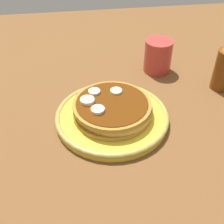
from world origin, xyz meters
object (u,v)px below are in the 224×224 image
(banana_slice_0, at_px, (94,92))
(banana_slice_2, at_px, (87,101))
(coffee_mug, at_px, (158,55))
(pancake_stack, at_px, (112,109))
(banana_slice_3, at_px, (98,110))
(plate, at_px, (112,117))
(banana_slice_1, at_px, (116,91))

(banana_slice_0, xyz_separation_m, banana_slice_2, (-0.03, 0.02, 0.00))
(banana_slice_2, bearing_deg, coffee_mug, -47.69)
(pancake_stack, height_order, banana_slice_3, banana_slice_3)
(banana_slice_0, height_order, coffee_mug, coffee_mug)
(plate, height_order, banana_slice_0, banana_slice_0)
(banana_slice_3, height_order, coffee_mug, coffee_mug)
(banana_slice_3, bearing_deg, plate, -54.56)
(plate, distance_m, banana_slice_3, 0.06)
(pancake_stack, xyz_separation_m, banana_slice_3, (-0.02, 0.03, 0.02))
(banana_slice_1, bearing_deg, banana_slice_2, 112.62)
(pancake_stack, distance_m, banana_slice_3, 0.05)
(plate, bearing_deg, banana_slice_3, 125.44)
(plate, distance_m, banana_slice_0, 0.07)
(banana_slice_2, xyz_separation_m, banana_slice_3, (-0.03, -0.02, -0.00))
(banana_slice_1, relative_size, coffee_mug, 0.25)
(coffee_mug, bearing_deg, banana_slice_0, 129.51)
(banana_slice_1, height_order, coffee_mug, coffee_mug)
(banana_slice_0, bearing_deg, banana_slice_1, -95.68)
(banana_slice_3, bearing_deg, banana_slice_0, 0.34)
(coffee_mug, bearing_deg, banana_slice_3, 139.71)
(banana_slice_0, height_order, banana_slice_2, banana_slice_2)
(banana_slice_1, bearing_deg, banana_slice_0, 84.32)
(coffee_mug, bearing_deg, banana_slice_2, 132.31)
(pancake_stack, distance_m, banana_slice_0, 0.06)
(banana_slice_2, relative_size, banana_slice_3, 1.08)
(banana_slice_2, relative_size, coffee_mug, 0.29)
(plate, xyz_separation_m, banana_slice_3, (-0.02, 0.03, 0.04))
(plate, bearing_deg, banana_slice_0, 38.25)
(banana_slice_0, relative_size, banana_slice_2, 0.87)
(banana_slice_0, relative_size, banana_slice_3, 0.94)
(pancake_stack, height_order, coffee_mug, coffee_mug)
(banana_slice_3, bearing_deg, banana_slice_2, 28.70)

